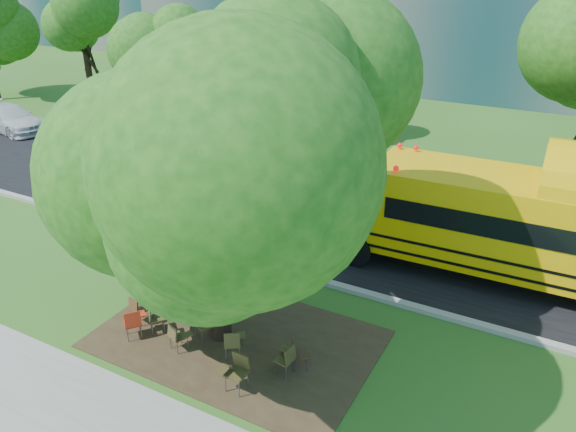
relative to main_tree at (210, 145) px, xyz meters
The scene contains 28 objects.
ground 5.24m from the main_tree, 135.09° to the left, with size 160.00×160.00×0.00m, color #2A541A.
dirt_patch 5.17m from the main_tree, 11.33° to the left, with size 7.00×4.50×0.03m, color #382819.
asphalt_road 9.19m from the main_tree, 94.41° to the left, with size 80.00×8.00×0.04m, color black.
kerb_near 6.26m from the main_tree, 99.27° to the left, with size 80.00×0.25×0.14m, color gray.
kerb_far 12.76m from the main_tree, 92.87° to the left, with size 80.00×0.25×0.14m, color gray.
bg_tree_0 18.53m from the main_tree, 132.82° to the left, with size 5.20×5.20×7.18m.
bg_tree_1 25.82m from the main_tree, 142.87° to the left, with size 6.00×6.00×8.40m.
bg_tree_2 17.52m from the main_tree, 108.61° to the left, with size 4.80×4.80×6.62m.
main_tree is the anchor object (origin of this frame).
school_bus 10.57m from the main_tree, 40.88° to the left, with size 13.31×3.32×3.24m.
chair_0 5.20m from the main_tree, 165.26° to the right, with size 0.61×0.48×0.82m.
chair_1 5.00m from the main_tree, 157.51° to the right, with size 0.67×0.53×0.78m.
chair_2 5.13m from the main_tree, 149.31° to the right, with size 0.59×0.75×0.87m.
chair_3 4.66m from the main_tree, 139.64° to the right, with size 0.69×0.54×0.85m.
chair_4 4.83m from the main_tree, 121.22° to the right, with size 0.61×0.48×0.78m.
chair_5 5.02m from the main_tree, 44.73° to the right, with size 0.61×0.54×0.93m.
chair_6 5.17m from the main_tree, 12.18° to the right, with size 0.49×0.58×0.83m.
chair_7 5.22m from the main_tree, ahead, with size 0.66×0.55×0.82m.
chair_8 5.05m from the main_tree, 166.96° to the left, with size 0.56×0.60×0.93m.
chair_9 5.06m from the main_tree, 169.64° to the left, with size 0.70×0.56×0.84m.
chair_10 4.85m from the main_tree, 132.58° to the left, with size 0.60×0.77×0.95m.
chair_11 4.76m from the main_tree, 36.81° to the right, with size 0.55×0.69×0.82m.
black_car 9.28m from the main_tree, 134.30° to the left, with size 1.83×4.55×1.55m, color black.
bg_car_silver 16.74m from the main_tree, 143.69° to the left, with size 1.42×4.06×1.34m, color #A2A2A7.
bg_car_white 23.71m from the main_tree, 154.75° to the left, with size 2.02×4.96×1.44m, color silver.
bg_car_red 13.48m from the main_tree, 119.22° to the left, with size 2.35×5.09×1.41m, color #4F0D0F.
pedestrian_a 20.09m from the main_tree, 141.39° to the left, with size 0.69×0.45×1.89m, color #36427A.
pedestrian_b 23.80m from the main_tree, 144.24° to the left, with size 0.92×0.71×1.89m, color #826E4E.
Camera 1 is at (7.78, -10.20, 8.97)m, focal length 35.00 mm.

